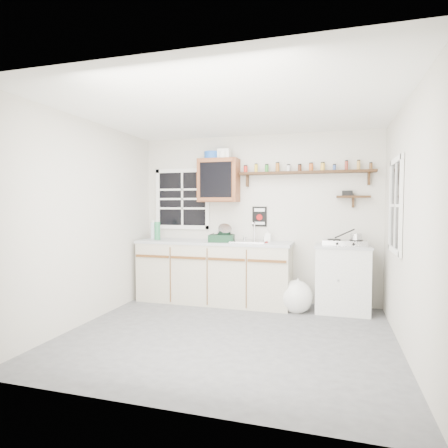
{
  "coord_description": "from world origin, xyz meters",
  "views": [
    {
      "loc": [
        1.11,
        -3.97,
        1.46
      ],
      "look_at": [
        -0.21,
        0.55,
        1.22
      ],
      "focal_mm": 30.0,
      "sensor_mm": 36.0,
      "label": 1
    }
  ],
  "objects_px": {
    "right_cabinet": "(342,278)",
    "spice_shelf": "(304,172)",
    "main_cabinet": "(214,272)",
    "hotplate": "(345,243)",
    "dish_rack": "(223,236)",
    "upper_cabinet": "(219,180)"
  },
  "relations": [
    {
      "from": "right_cabinet",
      "to": "spice_shelf",
      "type": "distance_m",
      "value": 1.58
    },
    {
      "from": "main_cabinet",
      "to": "spice_shelf",
      "type": "distance_m",
      "value": 1.97
    },
    {
      "from": "hotplate",
      "to": "dish_rack",
      "type": "bearing_deg",
      "value": -172.56
    },
    {
      "from": "right_cabinet",
      "to": "spice_shelf",
      "type": "height_order",
      "value": "spice_shelf"
    },
    {
      "from": "upper_cabinet",
      "to": "spice_shelf",
      "type": "distance_m",
      "value": 1.27
    },
    {
      "from": "dish_rack",
      "to": "hotplate",
      "type": "relative_size",
      "value": 0.66
    },
    {
      "from": "dish_rack",
      "to": "right_cabinet",
      "type": "bearing_deg",
      "value": -3.17
    },
    {
      "from": "main_cabinet",
      "to": "upper_cabinet",
      "type": "xyz_separation_m",
      "value": [
        0.03,
        0.14,
        1.36
      ]
    },
    {
      "from": "upper_cabinet",
      "to": "hotplate",
      "type": "xyz_separation_m",
      "value": [
        1.82,
        -0.14,
        -0.88
      ]
    },
    {
      "from": "upper_cabinet",
      "to": "dish_rack",
      "type": "bearing_deg",
      "value": -61.69
    },
    {
      "from": "right_cabinet",
      "to": "upper_cabinet",
      "type": "height_order",
      "value": "upper_cabinet"
    },
    {
      "from": "main_cabinet",
      "to": "hotplate",
      "type": "distance_m",
      "value": 1.92
    },
    {
      "from": "spice_shelf",
      "to": "hotplate",
      "type": "xyz_separation_m",
      "value": [
        0.57,
        -0.21,
        -0.98
      ]
    },
    {
      "from": "main_cabinet",
      "to": "hotplate",
      "type": "xyz_separation_m",
      "value": [
        1.86,
        0.01,
        0.49
      ]
    },
    {
      "from": "right_cabinet",
      "to": "spice_shelf",
      "type": "xyz_separation_m",
      "value": [
        -0.54,
        0.19,
        1.47
      ]
    },
    {
      "from": "right_cabinet",
      "to": "main_cabinet",
      "type": "bearing_deg",
      "value": -179.21
    },
    {
      "from": "spice_shelf",
      "to": "dish_rack",
      "type": "xyz_separation_m",
      "value": [
        -1.13,
        -0.32,
        -0.93
      ]
    },
    {
      "from": "right_cabinet",
      "to": "upper_cabinet",
      "type": "distance_m",
      "value": 2.26
    },
    {
      "from": "right_cabinet",
      "to": "hotplate",
      "type": "height_order",
      "value": "hotplate"
    },
    {
      "from": "main_cabinet",
      "to": "hotplate",
      "type": "relative_size",
      "value": 3.94
    },
    {
      "from": "dish_rack",
      "to": "upper_cabinet",
      "type": "bearing_deg",
      "value": 110.7
    },
    {
      "from": "dish_rack",
      "to": "spice_shelf",
      "type": "bearing_deg",
      "value": 8.12
    }
  ]
}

